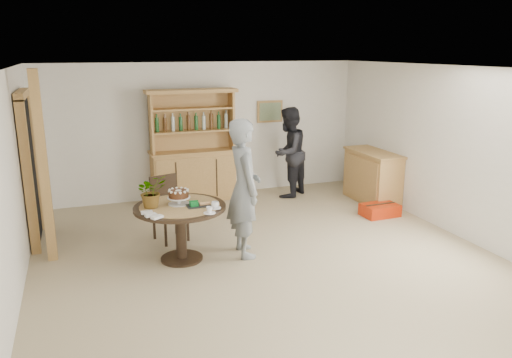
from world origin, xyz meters
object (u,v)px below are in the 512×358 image
object	(u,v)px
sideboard	(372,177)
teen_boy	(244,188)
dining_table	(180,217)
adult_person	(288,152)
dining_chair	(167,204)
hutch	(193,163)
red_suitcase	(380,210)

from	to	relation	value
sideboard	teen_boy	distance (m)	3.36
sideboard	dining_table	bearing A→B (deg)	-159.94
sideboard	adult_person	xyz separation A→B (m)	(-1.30, 0.87, 0.37)
dining_chair	teen_boy	xyz separation A→B (m)	(0.87, -0.93, 0.40)
dining_table	dining_chair	bearing A→B (deg)	91.65
hutch	teen_boy	xyz separation A→B (m)	(0.07, -2.74, 0.24)
sideboard	red_suitcase	bearing A→B (deg)	-112.44
hutch	red_suitcase	bearing A→B (deg)	-36.13
dining_chair	red_suitcase	size ratio (longest dim) A/B	1.54
dining_chair	teen_boy	size ratio (longest dim) A/B	0.51
dining_table	adult_person	xyz separation A→B (m)	(2.52, 2.26, 0.24)
dining_table	red_suitcase	xyz separation A→B (m)	(3.51, 0.64, -0.50)
hutch	sideboard	bearing A→B (deg)	-22.21
adult_person	red_suitcase	world-z (taller)	adult_person
sideboard	red_suitcase	size ratio (longest dim) A/B	2.05
dining_chair	sideboard	bearing A→B (deg)	-9.03
teen_boy	dining_chair	bearing A→B (deg)	46.16
adult_person	teen_boy	bearing A→B (deg)	16.28
dining_chair	adult_person	world-z (taller)	adult_person
hutch	dining_chair	xyz separation A→B (m)	(-0.80, -1.81, -0.15)
teen_boy	adult_person	size ratio (longest dim) A/B	1.10
adult_person	sideboard	bearing A→B (deg)	107.81
teen_boy	adult_person	xyz separation A→B (m)	(1.67, 2.36, -0.09)
sideboard	dining_table	xyz separation A→B (m)	(-3.82, -1.39, 0.13)
adult_person	red_suitcase	size ratio (longest dim) A/B	2.75
dining_table	adult_person	size ratio (longest dim) A/B	0.71
hutch	adult_person	xyz separation A→B (m)	(1.74, -0.37, 0.16)
teen_boy	hutch	bearing A→B (deg)	4.30
teen_boy	red_suitcase	size ratio (longest dim) A/B	3.03
adult_person	dining_chair	bearing A→B (deg)	-9.01
teen_boy	adult_person	distance (m)	2.90
teen_boy	adult_person	world-z (taller)	teen_boy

